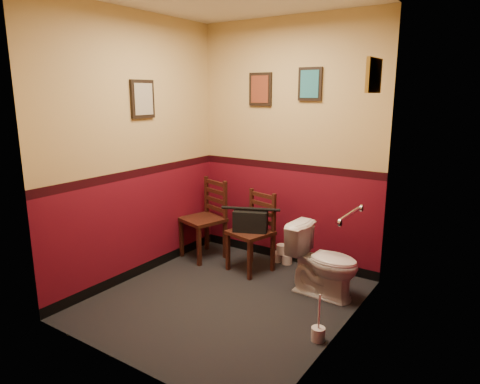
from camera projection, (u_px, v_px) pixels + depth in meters
name	position (u px, v px, depth m)	size (l,w,h in m)	color
floor	(225.00, 300.00, 4.05)	(2.20, 2.40, 0.00)	black
wall_back	(288.00, 145.00, 4.72)	(2.20, 2.70, 0.00)	#5D0B19
wall_front	(116.00, 182.00, 2.77)	(2.20, 2.70, 0.00)	#5D0B19
wall_left	(137.00, 149.00, 4.34)	(2.40, 2.70, 0.00)	#5D0B19
wall_right	(345.00, 171.00, 3.15)	(2.40, 2.70, 0.00)	#5D0B19
grab_bar	(350.00, 215.00, 3.46)	(0.05, 0.56, 0.06)	silver
framed_print_back_a	(260.00, 89.00, 4.75)	(0.28, 0.04, 0.36)	black
framed_print_back_b	(310.00, 84.00, 4.42)	(0.26, 0.04, 0.34)	black
framed_print_left	(143.00, 99.00, 4.30)	(0.04, 0.30, 0.38)	black
framed_print_right	(374.00, 75.00, 3.49)	(0.04, 0.34, 0.28)	olive
toilet	(324.00, 262.00, 4.08)	(0.39, 0.69, 0.68)	white
toilet_brush	(318.00, 333.00, 3.37)	(0.11, 0.11, 0.39)	silver
chair_left	(206.00, 219.00, 5.03)	(0.54, 0.54, 0.93)	#472015
chair_right	(253.00, 232.00, 4.65)	(0.49, 0.49, 0.87)	#472015
handbag	(250.00, 221.00, 4.60)	(0.40, 0.31, 0.26)	black
tp_stack	(282.00, 255.00, 4.92)	(0.25, 0.13, 0.22)	silver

